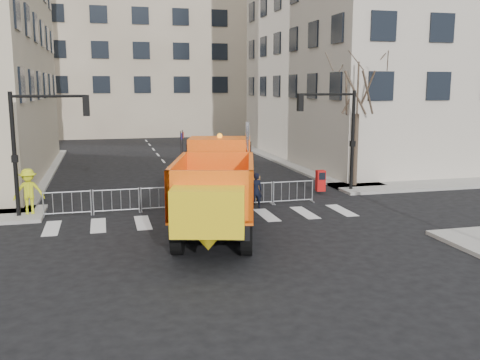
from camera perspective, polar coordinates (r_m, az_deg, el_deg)
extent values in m
plane|color=black|center=(17.91, 0.39, -8.27)|extent=(120.00, 120.00, 0.00)
cube|color=gray|center=(25.92, -4.41, -2.39)|extent=(64.00, 5.00, 0.15)
cube|color=tan|center=(68.89, -11.10, 15.09)|extent=(30.00, 18.00, 24.00)
cylinder|color=black|center=(24.40, -22.92, 2.33)|extent=(0.18, 0.18, 5.40)
cylinder|color=black|center=(29.10, 11.91, 4.01)|extent=(0.18, 0.18, 5.40)
cube|color=black|center=(20.73, -2.46, -2.74)|extent=(4.57, 8.35, 0.50)
cylinder|color=black|center=(23.72, -4.83, -2.24)|extent=(0.70, 1.27, 1.22)
cylinder|color=black|center=(23.60, 0.79, -2.27)|extent=(0.70, 1.27, 1.22)
cylinder|color=black|center=(19.56, -6.11, -4.90)|extent=(0.70, 1.27, 1.22)
cylinder|color=black|center=(19.41, 0.73, -4.96)|extent=(0.70, 1.27, 1.22)
cylinder|color=black|center=(18.18, -6.67, -6.06)|extent=(0.70, 1.27, 1.22)
cylinder|color=black|center=(18.02, 0.70, -6.13)|extent=(0.70, 1.27, 1.22)
cube|color=#FB5A0D|center=(24.06, -1.96, 0.91)|extent=(2.71, 2.32, 1.11)
cube|color=#FB5A0D|center=(22.54, -2.16, 2.00)|extent=(2.92, 2.38, 1.99)
cylinder|color=silver|center=(21.63, 0.78, 2.71)|extent=(0.15, 0.15, 2.65)
cube|color=#FB5A0D|center=(18.99, -2.77, -0.35)|extent=(3.96, 5.42, 1.82)
cube|color=yellow|center=(16.14, -3.45, -3.40)|extent=(2.43, 1.65, 1.44)
cube|color=brown|center=(26.10, -1.74, -0.84)|extent=(3.58, 1.56, 1.24)
imported|color=black|center=(24.87, 1.69, -1.11)|extent=(0.64, 0.44, 1.67)
imported|color=black|center=(24.31, -3.77, -1.23)|extent=(1.07, 0.97, 1.79)
imported|color=black|center=(24.71, 0.36, -1.06)|extent=(0.97, 1.08, 1.76)
imported|color=#CDD619|center=(24.77, -21.62, -1.14)|extent=(1.35, 0.86, 1.98)
cube|color=red|center=(28.50, 8.58, -0.07)|extent=(0.48, 0.43, 1.10)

